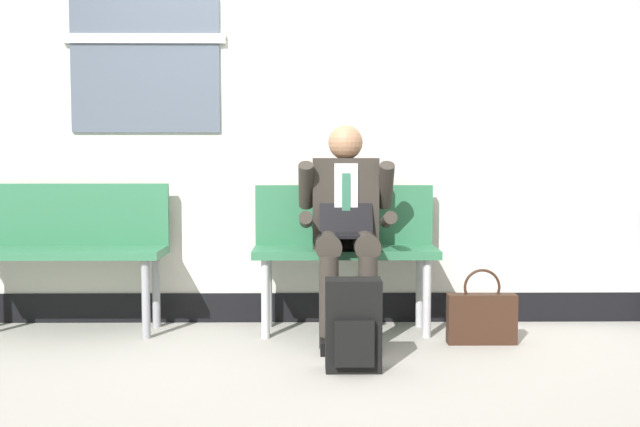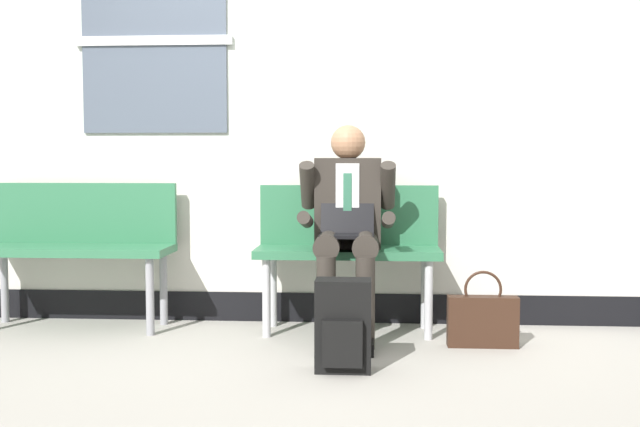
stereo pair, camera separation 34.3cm
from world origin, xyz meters
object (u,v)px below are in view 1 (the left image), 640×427
handbag (482,317)px  bench_with_person (345,242)px  backpack (353,326)px  person_seated (346,223)px  bench_empty (67,241)px

handbag → bench_with_person: bearing=154.5°
bench_with_person → backpack: bench_with_person is taller
person_seated → handbag: (0.78, -0.17, -0.53)m
bench_with_person → bench_empty: 1.72m
bench_with_person → backpack: (0.00, -0.92, -0.33)m
bench_empty → backpack: 1.98m
bench_with_person → handbag: bearing=-25.5°
bench_with_person → person_seated: size_ratio=0.88×
person_seated → handbag: bearing=-12.6°
bench_with_person → backpack: bearing=-89.8°
bench_empty → backpack: bearing=-28.0°
person_seated → bench_empty: bearing=173.5°
bench_empty → backpack: bench_empty is taller
backpack → bench_with_person: bearing=90.2°
handbag → backpack: bearing=-144.9°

